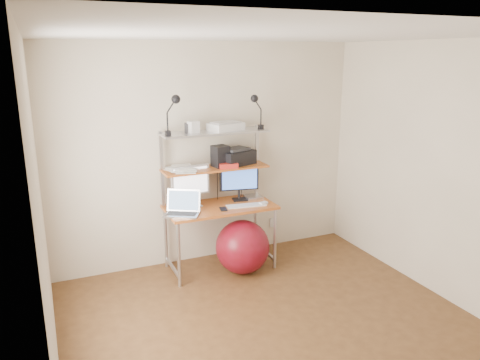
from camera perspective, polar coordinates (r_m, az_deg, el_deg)
The scene contains 20 objects.
room at distance 3.78m, azimuth 5.37°, elevation -2.09°, with size 3.60×3.60×3.60m.
computer_desk at distance 5.17m, azimuth -2.75°, elevation -0.69°, with size 1.20×0.60×1.57m.
wall_outlet at distance 5.95m, azimuth 4.05°, elevation -5.18°, with size 0.08×0.01×0.12m, color silver.
monitor_silver at distance 5.12m, azimuth -6.05°, elevation -0.37°, with size 0.44×0.18×0.49m.
monitor_black at distance 5.32m, azimuth -0.11°, elevation -0.09°, with size 0.45×0.16×0.45m.
laptop at distance 4.95m, azimuth -6.98°, elevation -3.50°, with size 0.45×0.42×0.31m.
keyboard at distance 5.16m, azimuth 0.76°, elevation -3.12°, with size 0.44×0.13×0.01m, color silver.
mouse at distance 5.23m, azimuth 2.87°, elevation -2.83°, with size 0.09×0.06×0.03m, color silver.
mac_mini at distance 5.43m, azimuth 1.62°, elevation -2.08°, with size 0.19×0.19×0.04m, color silver.
phone at distance 5.06m, azimuth -2.05°, elevation -3.55°, with size 0.07×0.13×0.01m, color black.
printer at distance 5.29m, azimuth -0.47°, elevation 2.86°, with size 0.46×0.38×0.19m.
nas_cube at distance 5.18m, azimuth -2.43°, elevation 2.92°, with size 0.16×0.16×0.24m, color black.
red_box at distance 5.13m, azimuth -1.45°, elevation 1.79°, with size 0.20×0.13×0.06m, color red.
scanner at distance 5.16m, azimuth -1.76°, elevation 6.58°, with size 0.42×0.33×0.10m.
box_white at distance 5.00m, azimuth -5.70°, elevation 6.43°, with size 0.11×0.09×0.12m, color silver.
box_grey at distance 5.04m, azimuth -6.21°, elevation 6.33°, with size 0.10×0.10×0.10m, color #2F2F32.
clip_lamp_left at distance 4.84m, azimuth -8.04°, elevation 8.93°, with size 0.17×0.09×0.42m.
clip_lamp_right at distance 5.20m, azimuth 1.94°, elevation 9.23°, with size 0.15×0.08×0.38m.
exercise_ball at distance 5.22m, azimuth 0.31°, elevation -8.15°, with size 0.60×0.60×0.60m, color maroon.
paper_stack at distance 5.07m, azimuth -7.06°, elevation 1.34°, with size 0.37×0.40×0.03m.
Camera 1 is at (-1.76, -3.15, 2.37)m, focal length 35.00 mm.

